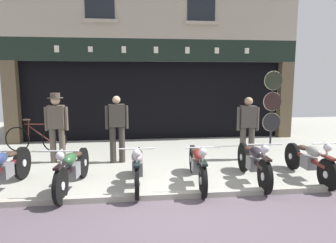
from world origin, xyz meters
The scene contains 15 objects.
ground centered at (0.00, -0.98, -0.04)m, with size 21.49×22.00×0.18m.
shop_facade centered at (0.00, 7.04, 1.64)m, with size 9.79×4.42×5.89m.
motorcycle_far_left centered at (-3.14, 0.79, 0.43)m, with size 0.62×2.03×0.93m.
motorcycle_left centered at (-1.90, 0.71, 0.42)m, with size 0.62×2.02×0.92m.
motorcycle_center_left centered at (-0.70, 0.75, 0.41)m, with size 0.62×1.96×0.90m.
motorcycle_center centered at (0.48, 0.74, 0.41)m, with size 0.62×2.05×0.90m.
motorcycle_center_right centered at (1.62, 0.74, 0.42)m, with size 0.62×1.99×0.92m.
motorcycle_right centered at (2.82, 0.75, 0.41)m, with size 0.62×1.95×0.90m.
salesman_left centered at (-2.62, 2.69, 0.97)m, with size 0.56×0.37×1.72m.
shopkeeper_center centered at (-1.15, 2.50, 0.91)m, with size 0.56×0.27×1.65m.
salesman_right centered at (2.12, 2.38, 0.89)m, with size 0.56×0.26×1.60m.
tyre_sign_pole centered at (3.47, 3.88, 1.33)m, with size 0.58×0.06×2.29m.
advert_board_near centered at (-1.63, 5.40, 1.94)m, with size 0.69×0.03×1.11m.
advert_board_far centered at (-2.64, 5.40, 1.91)m, with size 0.79×0.03×0.93m.
leaning_bicycle centered at (-3.51, 3.93, 0.38)m, with size 1.77×0.52×0.95m.
Camera 1 is at (-0.80, -5.02, 2.11)m, focal length 32.96 mm.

